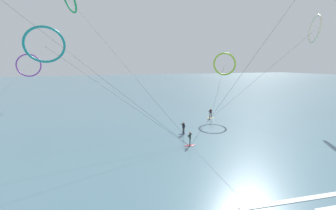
# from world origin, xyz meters

# --- Properties ---
(sea_water) EXTENTS (400.00, 200.00, 0.08)m
(sea_water) POSITION_xyz_m (0.00, 108.76, 0.04)
(sea_water) COLOR slate
(sea_water) RESTS_ON ground
(surfer_amber) EXTENTS (1.40, 0.57, 1.70)m
(surfer_amber) POSITION_xyz_m (13.24, 37.51, 0.82)
(surfer_amber) COLOR orange
(surfer_amber) RESTS_ON ground
(surfer_navy) EXTENTS (1.40, 0.60, 1.70)m
(surfer_navy) POSITION_xyz_m (4.58, 29.87, 0.82)
(surfer_navy) COLOR navy
(surfer_navy) RESTS_ON ground
(surfer_crimson) EXTENTS (1.40, 0.70, 1.70)m
(surfer_crimson) POSITION_xyz_m (3.27, 25.13, 0.82)
(surfer_crimson) COLOR red
(surfer_crimson) RESTS_ON ground
(kite_teal) EXTENTS (17.34, 7.38, 13.63)m
(kite_teal) POSITION_xyz_m (-11.78, 31.24, 11.59)
(kite_teal) COLOR teal
(kite_teal) RESTS_ON ground
(kite_ivory) EXTENTS (18.20, 7.77, 17.74)m
(kite_ivory) POSITION_xyz_m (29.81, 32.09, 15.29)
(kite_ivory) COLOR silver
(kite_ivory) RESTS_ON ground
(kite_violet) EXTENTS (5.23, 49.28, 11.66)m
(kite_violet) POSITION_xyz_m (-17.64, 61.60, 9.14)
(kite_violet) COLOR purple
(kite_violet) RESTS_ON ground
(kite_lime) EXTENTS (5.62, 3.97, 11.55)m
(kite_lime) POSITION_xyz_m (17.14, 39.66, 9.44)
(kite_lime) COLOR #8CC62D
(kite_lime) RESTS_ON ground
(wave_crest_mid) EXTENTS (11.77, 1.86, 0.12)m
(wave_crest_mid) POSITION_xyz_m (6.47, 11.48, 0.06)
(wave_crest_mid) COLOR white
(wave_crest_mid) RESTS_ON ground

